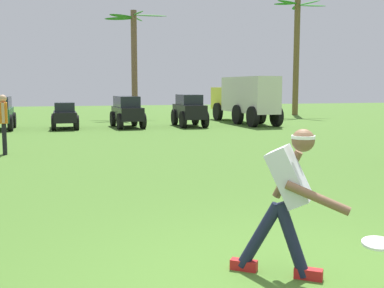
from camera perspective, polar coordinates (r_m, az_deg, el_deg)
ground_plane at (r=4.59m, az=11.30°, el=-16.17°), size 80.00×80.00×0.00m
frisbee_thrower at (r=4.58m, az=11.28°, el=-5.83°), size 0.85×0.88×1.40m
frisbee_in_flight at (r=4.41m, az=21.14°, el=-10.93°), size 0.36×0.36×0.06m
teammate_midfield at (r=13.41m, az=-21.44°, el=2.81°), size 0.23×0.50×1.56m
parked_car_slot_b at (r=20.77m, az=-14.85°, el=3.32°), size 1.09×2.21×1.10m
parked_car_slot_c at (r=20.91m, az=-7.71°, el=3.94°), size 1.30×2.46×1.34m
parked_car_slot_d at (r=21.26m, az=-0.33°, el=4.11°), size 1.17×2.35×1.40m
box_truck at (r=23.27m, az=6.21°, el=5.52°), size 1.63×5.95×2.20m
palm_tree_right_of_centre at (r=27.57m, az=-6.86°, el=10.43°), size 3.48×3.21×5.95m
palm_tree_far_right at (r=30.27m, az=12.30°, el=10.87°), size 3.50×3.35×6.90m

